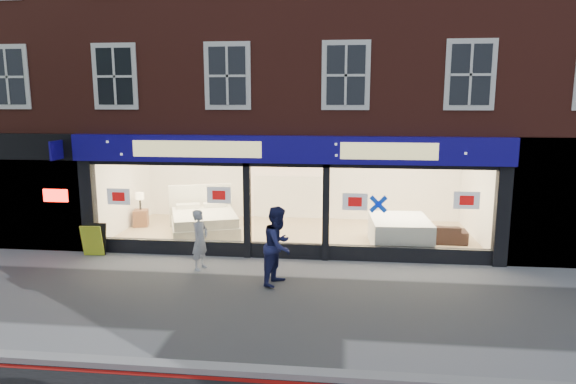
% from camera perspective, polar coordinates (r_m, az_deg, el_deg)
% --- Properties ---
extents(ground, '(120.00, 120.00, 0.00)m').
position_cam_1_polar(ground, '(11.09, -2.04, -12.10)').
color(ground, gray).
rests_on(ground, ground).
extents(kerb_line, '(60.00, 0.10, 0.01)m').
position_cam_1_polar(kerb_line, '(8.35, -5.34, -20.11)').
color(kerb_line, '#8C0A07').
rests_on(kerb_line, ground).
extents(kerb_stone, '(60.00, 0.25, 0.12)m').
position_cam_1_polar(kerb_stone, '(8.49, -5.06, -19.12)').
color(kerb_stone, gray).
rests_on(kerb_stone, ground).
extents(showroom_floor, '(11.00, 4.50, 0.10)m').
position_cam_1_polar(showroom_floor, '(16.02, 0.71, -4.79)').
color(showroom_floor, tan).
rests_on(showroom_floor, ground).
extents(building, '(19.00, 8.26, 10.30)m').
position_cam_1_polar(building, '(17.32, 1.29, 18.43)').
color(building, maroon).
rests_on(building, ground).
extents(display_bed, '(2.69, 2.94, 1.37)m').
position_cam_1_polar(display_bed, '(16.15, -9.33, -3.23)').
color(display_bed, beige).
rests_on(display_bed, showroom_floor).
extents(bedside_table, '(0.54, 0.54, 0.55)m').
position_cam_1_polar(bedside_table, '(17.52, -16.02, -2.79)').
color(bedside_table, brown).
rests_on(bedside_table, showroom_floor).
extents(mattress_stack, '(1.70, 2.10, 0.80)m').
position_cam_1_polar(mattress_stack, '(14.94, 12.28, -4.37)').
color(mattress_stack, silver).
rests_on(mattress_stack, showroom_floor).
extents(sofa, '(1.84, 0.77, 0.53)m').
position_cam_1_polar(sofa, '(15.61, 15.94, -4.41)').
color(sofa, black).
rests_on(sofa, showroom_floor).
extents(a_board, '(0.60, 0.41, 0.88)m').
position_cam_1_polar(a_board, '(15.00, -20.76, -4.99)').
color(a_board, '#B5C322').
rests_on(a_board, ground).
extents(pedestrian_grey, '(0.51, 0.64, 1.52)m').
position_cam_1_polar(pedestrian_grey, '(13.06, -9.75, -5.24)').
color(pedestrian_grey, '#ADAFB5').
rests_on(pedestrian_grey, ground).
extents(pedestrian_blue, '(0.94, 1.06, 1.83)m').
position_cam_1_polar(pedestrian_blue, '(11.82, -1.09, -5.97)').
color(pedestrian_blue, '#1C1F4E').
rests_on(pedestrian_blue, ground).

